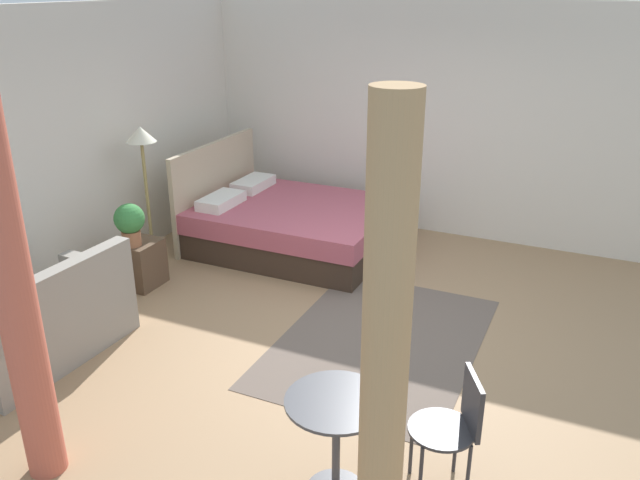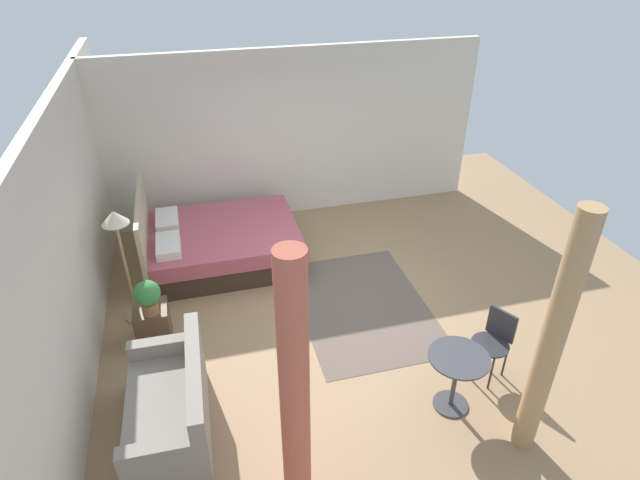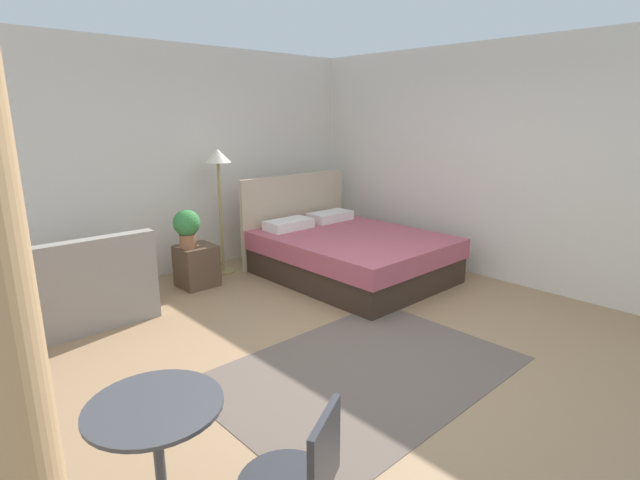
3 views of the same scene
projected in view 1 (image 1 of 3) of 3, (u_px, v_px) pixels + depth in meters
The scene contains 13 objects.
ground_plane at pixel (359, 330), 5.85m from camera, with size 8.53×9.20×0.02m, color #9E7A56.
wall_back at pixel (78, 146), 6.53m from camera, with size 8.53×0.12×2.76m, color silver.
wall_right at pixel (446, 122), 7.66m from camera, with size 0.12×6.20×2.76m, color silver.
area_rug at pixel (380, 341), 5.65m from camera, with size 2.36×1.65×0.01m, color #66564C.
bed at pixel (290, 224), 7.54m from camera, with size 1.74×2.19×1.17m.
couch at pixel (45, 325), 5.31m from camera, with size 1.48×0.80×0.87m.
nightstand at pixel (140, 263), 6.62m from camera, with size 0.41×0.39×0.48m.
potted_plant at pixel (130, 222), 6.34m from camera, with size 0.30×0.30×0.44m.
floor_lamp at pixel (143, 152), 6.74m from camera, with size 0.31×0.31×1.55m.
balcony_table at pixel (336, 429), 3.81m from camera, with size 0.62×0.62×0.69m.
cafe_chair_near_window at pixel (455, 422), 3.84m from camera, with size 0.55×0.55×0.81m.
curtain_left at pixel (384, 385), 2.83m from camera, with size 0.21×0.21×2.60m.
curtain_right at pixel (14, 289), 3.70m from camera, with size 0.24×0.24×2.60m.
Camera 1 is at (-4.79, -1.81, 2.95)m, focal length 36.06 mm.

